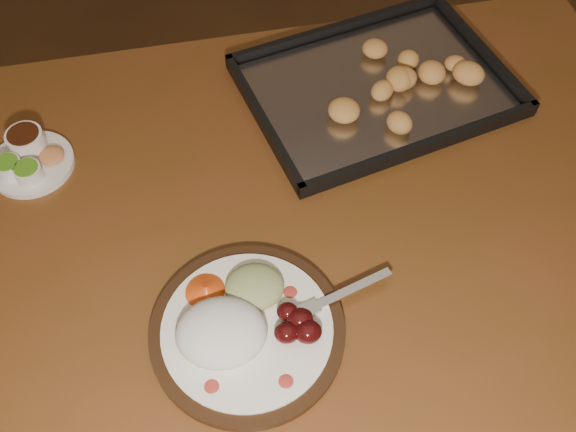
{
  "coord_description": "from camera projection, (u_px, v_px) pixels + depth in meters",
  "views": [
    {
      "loc": [
        -0.21,
        -0.5,
        1.6
      ],
      "look_at": [
        -0.17,
        0.06,
        0.77
      ],
      "focal_mm": 40.0,
      "sensor_mm": 36.0,
      "label": 1
    }
  ],
  "objects": [
    {
      "name": "ground",
      "position": [
        357.0,
        405.0,
        1.62
      ],
      "size": [
        4.0,
        4.0,
        0.0
      ],
      "primitive_type": "plane",
      "color": "brown",
      "rests_on": "ground"
    },
    {
      "name": "dining_table",
      "position": [
        251.0,
        253.0,
        1.11
      ],
      "size": [
        1.61,
        1.09,
        0.75
      ],
      "rotation": [
        0.0,
        0.0,
        0.13
      ],
      "color": "brown",
      "rests_on": "ground"
    },
    {
      "name": "dinner_plate",
      "position": [
        242.0,
        326.0,
        0.9
      ],
      "size": [
        0.36,
        0.28,
        0.06
      ],
      "rotation": [
        0.0,
        0.0,
        0.16
      ],
      "color": "black",
      "rests_on": "dining_table"
    },
    {
      "name": "condiment_saucer",
      "position": [
        28.0,
        158.0,
        1.08
      ],
      "size": [
        0.14,
        0.14,
        0.05
      ],
      "rotation": [
        0.0,
        0.0,
        -0.08
      ],
      "color": "silver",
      "rests_on": "dining_table"
    },
    {
      "name": "baking_tray",
      "position": [
        376.0,
        85.0,
        1.18
      ],
      "size": [
        0.56,
        0.48,
        0.05
      ],
      "rotation": [
        0.0,
        0.0,
        0.35
      ],
      "color": "black",
      "rests_on": "dining_table"
    }
  ]
}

